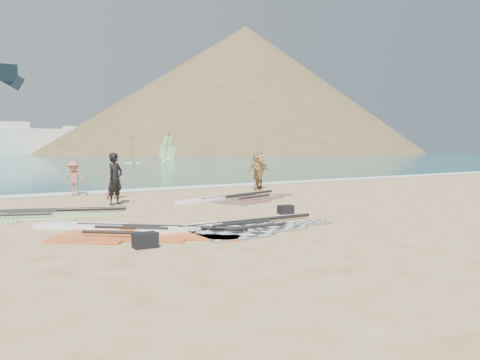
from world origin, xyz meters
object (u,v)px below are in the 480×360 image
beachgoer_right (258,171)px  beachgoer_back (259,171)px  beachgoer_left (115,180)px  beachgoer_mid (74,178)px  rig_green (6,215)px  person_wetsuit (115,179)px  gear_bag_far (286,210)px  gear_bag_near (145,240)px  rig_grey (227,228)px  rig_red (115,231)px  rig_orange (232,199)px

beachgoer_right → beachgoer_back: bearing=11.4°
beachgoer_left → beachgoer_mid: size_ratio=1.00×
rig_green → person_wetsuit: person_wetsuit is taller
beachgoer_mid → person_wetsuit: bearing=-44.9°
gear_bag_far → person_wetsuit: (-3.87, 5.39, 0.84)m
person_wetsuit → beachgoer_right: size_ratio=0.99×
rig_green → beachgoer_left: bearing=55.3°
rig_green → beachgoer_back: bearing=39.0°
person_wetsuit → beachgoer_right: 8.22m
gear_bag_near → gear_bag_far: gear_bag_near is taller
rig_green → beachgoer_left: (4.48, 2.95, 0.73)m
rig_grey → rig_red: (-2.58, 1.23, 0.00)m
rig_green → rig_red: 5.08m
gear_bag_near → gear_bag_far: 6.25m
beachgoer_mid → beachgoer_right: beachgoer_right is taller
rig_grey → person_wetsuit: size_ratio=2.75×
person_wetsuit → rig_green: bearing=164.5°
rig_green → beachgoer_back: beachgoer_back is taller
gear_bag_near → beachgoer_mid: beachgoer_mid is taller
rig_red → rig_grey: bearing=15.4°
beachgoer_back → person_wetsuit: bearing=34.4°
beachgoer_right → gear_bag_near: bearing=-177.3°
person_wetsuit → beachgoer_mid: bearing=66.8°
rig_orange → beachgoer_left: beachgoer_left is taller
rig_green → rig_grey: bearing=-30.6°
gear_bag_near → beachgoer_back: bearing=45.1°
rig_green → gear_bag_near: (1.94, -6.77, 0.11)m
gear_bag_far → beachgoer_left: 8.06m
gear_bag_near → beachgoer_right: size_ratio=0.25×
gear_bag_near → beachgoer_right: (9.89, 9.71, 0.83)m
rig_grey → rig_green: (-4.53, 5.92, 0.00)m
rig_grey → beachgoer_mid: (-1.18, 11.12, 0.74)m
rig_red → person_wetsuit: 6.07m
rig_orange → beachgoer_left: bearing=123.6°
gear_bag_far → beachgoer_back: size_ratio=0.26×
beachgoer_left → beachgoer_back: size_ratio=0.85×
rig_orange → rig_red: size_ratio=1.25×
beachgoer_mid → rig_orange: bearing=-8.5°
rig_red → beachgoer_left: size_ratio=3.06×
beachgoer_right → rig_red: bearing=176.0°
gear_bag_near → beachgoer_left: beachgoer_left is taller
rig_red → beachgoer_back: bearing=79.8°
beachgoer_back → beachgoer_right: 1.11m
gear_bag_far → rig_green: bearing=150.3°
beachgoer_mid → rig_green: bearing=-84.5°
gear_bag_near → beachgoer_right: bearing=44.5°
rig_green → rig_orange: size_ratio=0.99×
rig_grey → gear_bag_near: gear_bag_near is taller
rig_orange → rig_red: (-6.40, -4.57, -0.00)m
beachgoer_right → rig_grey: bearing=-171.2°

